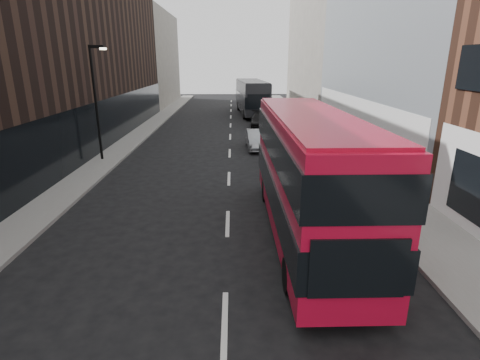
{
  "coord_description": "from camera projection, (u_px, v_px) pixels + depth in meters",
  "views": [
    {
      "loc": [
        0.23,
        -5.81,
        6.23
      ],
      "look_at": [
        0.46,
        5.89,
        2.5
      ],
      "focal_mm": 28.0,
      "sensor_mm": 36.0,
      "label": 1
    }
  ],
  "objects": [
    {
      "name": "street_lamp",
      "position": [
        96.0,
        96.0,
        23.15
      ],
      "size": [
        1.06,
        0.22,
        7.0
      ],
      "color": "black",
      "rests_on": "sidewalk_left"
    },
    {
      "name": "building_left_far",
      "position": [
        152.0,
        59.0,
        54.77
      ],
      "size": [
        5.0,
        20.0,
        13.0
      ],
      "primitive_type": "cube",
      "color": "slate",
      "rests_on": "ground"
    },
    {
      "name": "red_bus",
      "position": [
        308.0,
        170.0,
        13.27
      ],
      "size": [
        2.73,
        11.32,
        4.56
      ],
      "rotation": [
        0.0,
        0.0,
        0.01
      ],
      "color": "#B90B28",
      "rests_on": "ground"
    },
    {
      "name": "building_left_mid",
      "position": [
        102.0,
        52.0,
        33.67
      ],
      "size": [
        5.0,
        24.0,
        14.0
      ],
      "primitive_type": "cube",
      "color": "black",
      "rests_on": "ground"
    },
    {
      "name": "car_c",
      "position": [
        261.0,
        120.0,
        36.37
      ],
      "size": [
        2.23,
        5.02,
        1.43
      ],
      "primitive_type": "imported",
      "rotation": [
        0.0,
        0.0,
        -0.05
      ],
      "color": "black",
      "rests_on": "ground"
    },
    {
      "name": "sidewalk_right",
      "position": [
        319.0,
        138.0,
        31.36
      ],
      "size": [
        3.0,
        80.0,
        0.15
      ],
      "primitive_type": "cube",
      "color": "slate",
      "rests_on": "ground"
    },
    {
      "name": "building_victorian",
      "position": [
        322.0,
        32.0,
        46.62
      ],
      "size": [
        6.5,
        24.0,
        21.0
      ],
      "color": "slate",
      "rests_on": "ground"
    },
    {
      "name": "building_modern_block",
      "position": [
        402.0,
        3.0,
        24.64
      ],
      "size": [
        5.03,
        22.0,
        20.0
      ],
      "color": "#A6ACB0",
      "rests_on": "ground"
    },
    {
      "name": "sidewalk_left",
      "position": [
        134.0,
        139.0,
        31.07
      ],
      "size": [
        2.0,
        80.0,
        0.15
      ],
      "primitive_type": "cube",
      "color": "slate",
      "rests_on": "ground"
    },
    {
      "name": "car_a",
      "position": [
        282.0,
        155.0,
        23.02
      ],
      "size": [
        2.02,
        4.25,
        1.4
      ],
      "primitive_type": "imported",
      "rotation": [
        0.0,
        0.0,
        0.09
      ],
      "color": "black",
      "rests_on": "ground"
    },
    {
      "name": "grey_bus",
      "position": [
        252.0,
        96.0,
        45.29
      ],
      "size": [
        3.76,
        12.58,
        4.0
      ],
      "rotation": [
        0.0,
        0.0,
        0.07
      ],
      "color": "black",
      "rests_on": "ground"
    },
    {
      "name": "car_b",
      "position": [
        257.0,
        139.0,
        27.67
      ],
      "size": [
        1.67,
        4.29,
        1.39
      ],
      "primitive_type": "imported",
      "rotation": [
        0.0,
        0.0,
        0.05
      ],
      "color": "gray",
      "rests_on": "ground"
    }
  ]
}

